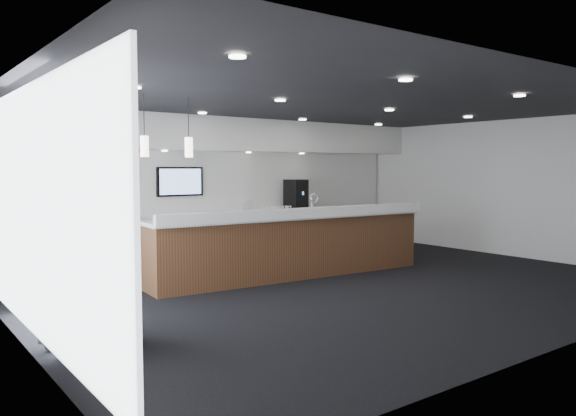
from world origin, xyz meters
TOP-DOWN VIEW (x-y plane):
  - ground at (0.00, 0.00)m, footprint 10.00×10.00m
  - ceiling at (0.00, 0.00)m, footprint 10.00×8.00m
  - back_wall at (0.00, 4.00)m, footprint 10.00×0.02m
  - left_wall at (-5.00, 0.00)m, footprint 0.02×8.00m
  - right_wall at (5.00, 0.00)m, footprint 0.02×8.00m
  - soffit_bulkhead at (0.00, 3.55)m, footprint 10.00×0.90m
  - alcove_panel at (0.00, 3.97)m, footprint 9.80×0.06m
  - window_blinds_wall at (-4.96, 0.00)m, footprint 0.04×7.36m
  - back_credenza at (-0.00, 3.64)m, footprint 5.06×0.66m
  - wall_tv at (-1.00, 3.91)m, footprint 1.05×0.08m
  - pendant_left at (-2.40, 0.80)m, footprint 0.12×0.12m
  - pendant_right at (-3.10, 0.80)m, footprint 0.12×0.12m
  - ceiling_can_lights at (0.00, 0.00)m, footprint 7.00×5.00m
  - service_counter at (-0.28, 0.88)m, footprint 5.40×1.23m
  - coffee_machine at (1.88, 3.61)m, footprint 0.45×0.56m
  - info_sign_left at (0.41, 3.51)m, footprint 0.16×0.03m
  - info_sign_right at (0.51, 3.53)m, footprint 0.19×0.06m
  - armchair at (-4.40, -0.91)m, footprint 1.07×1.06m
  - lounge_guest at (-4.60, -1.03)m, footprint 0.41×0.61m
  - cup_0 at (1.85, 3.57)m, footprint 0.11×0.11m
  - cup_1 at (1.71, 3.57)m, footprint 0.15×0.15m
  - cup_2 at (1.57, 3.57)m, footprint 0.13×0.13m
  - cup_3 at (1.43, 3.57)m, footprint 0.14×0.14m
  - cup_4 at (1.29, 3.57)m, footprint 0.15×0.15m
  - cup_5 at (1.15, 3.57)m, footprint 0.11×0.11m
  - cup_6 at (1.01, 3.57)m, footprint 0.15×0.15m
  - cup_7 at (0.87, 3.57)m, footprint 0.12×0.12m

SIDE VIEW (x-z plane):
  - ground at x=0.00m, z-range 0.00..0.00m
  - armchair at x=-4.40m, z-range 0.00..0.71m
  - back_credenza at x=0.00m, z-range 0.00..0.95m
  - service_counter at x=-0.28m, z-range -0.17..1.32m
  - lounge_guest at x=-4.60m, z-range 0.00..1.63m
  - cup_0 at x=1.85m, z-range 0.95..1.05m
  - cup_1 at x=1.71m, z-range 0.95..1.05m
  - cup_2 at x=1.57m, z-range 0.95..1.05m
  - cup_3 at x=1.43m, z-range 0.95..1.05m
  - cup_4 at x=1.29m, z-range 0.95..1.05m
  - cup_5 at x=1.15m, z-range 0.95..1.05m
  - cup_6 at x=1.01m, z-range 0.95..1.05m
  - cup_7 at x=0.87m, z-range 0.95..1.05m
  - info_sign_left at x=0.41m, z-range 0.95..1.17m
  - info_sign_right at x=0.51m, z-range 0.95..1.21m
  - coffee_machine at x=1.88m, z-range 0.95..1.66m
  - back_wall at x=0.00m, z-range 0.00..3.00m
  - left_wall at x=-5.00m, z-range 0.00..3.00m
  - right_wall at x=5.00m, z-range 0.00..3.00m
  - window_blinds_wall at x=-4.96m, z-range 0.23..2.77m
  - alcove_panel at x=0.00m, z-range 0.90..2.30m
  - wall_tv at x=-1.00m, z-range 1.34..1.96m
  - pendant_left at x=-2.40m, z-range 2.10..2.40m
  - pendant_right at x=-3.10m, z-range 2.10..2.40m
  - soffit_bulkhead at x=0.00m, z-range 2.30..3.00m
  - ceiling_can_lights at x=0.00m, z-range 2.96..2.98m
  - ceiling at x=0.00m, z-range 2.99..3.01m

